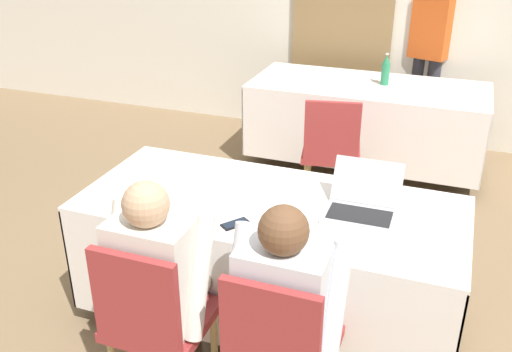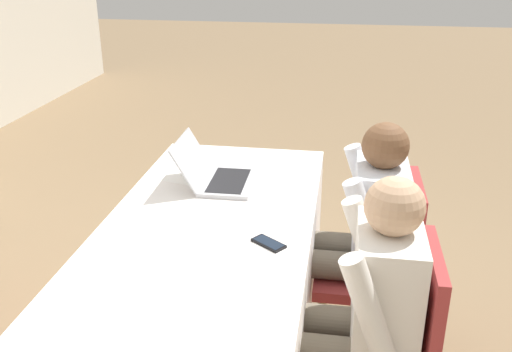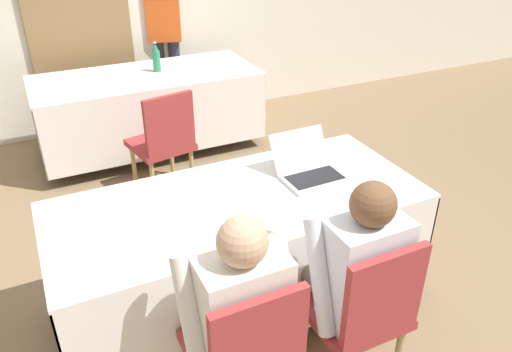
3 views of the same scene
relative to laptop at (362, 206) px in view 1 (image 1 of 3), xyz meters
The scene contains 15 objects.
ground_plane 0.92m from the laptop, behind, with size 24.00×24.00×0.00m, color #846B4C.
curtain_panel 3.13m from the laptop, 104.80° to the left, with size 0.97×0.04×2.65m.
conference_table_near 0.52m from the laptop, behind, with size 2.01×0.88×0.75m.
conference_table_far 2.31m from the laptop, 99.24° to the left, with size 2.01×0.88×0.75m.
laptop is the anchor object (origin of this frame).
cell_phone 0.64m from the laptop, 149.48° to the right, with size 0.13×0.15×0.01m.
paper_beside_laptop 0.81m from the laptop, 166.03° to the left, with size 0.31×0.36×0.00m.
paper_centre_table 0.18m from the laptop, 65.92° to the left, with size 0.28×0.34×0.00m.
water_bottle 2.33m from the laptop, 96.02° to the left, with size 0.07×0.07×0.27m.
chair_near_left 1.15m from the laptop, 134.04° to the right, with size 0.44×0.44×0.89m.
chair_near_right 0.87m from the laptop, 102.24° to the right, with size 0.44×0.44×0.89m.
chair_far_spare 1.51m from the laptop, 108.72° to the left, with size 0.52×0.52×0.89m.
person_checkered_shirt 1.04m from the laptop, 138.00° to the right, with size 0.50×0.52×1.15m.
person_white_shirt 0.73m from the laptop, 103.99° to the right, with size 0.50×0.52×1.15m.
person_red_shirt 3.01m from the laptop, 89.11° to the left, with size 0.39×0.30×1.59m.
Camera 1 is at (0.84, -2.49, 2.17)m, focal length 40.00 mm.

